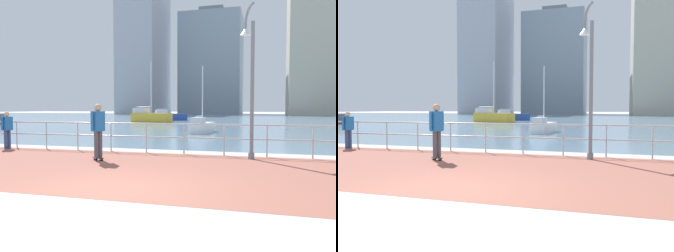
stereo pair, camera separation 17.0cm
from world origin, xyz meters
TOP-DOWN VIEW (x-y plane):
  - ground at (0.00, 40.00)m, footprint 220.00×220.00m
  - brick_paving at (0.00, 2.59)m, footprint 28.00×6.33m
  - harbor_water at (0.00, 50.76)m, footprint 180.00×88.00m
  - waterfront_railing at (-0.00, 5.76)m, footprint 25.25×0.06m
  - lamppost at (2.25, 5.31)m, footprint 0.53×0.76m
  - skateboarder at (-2.16, 3.52)m, footprint 0.41×0.55m
  - bystander at (-7.16, 5.41)m, footprint 0.29×0.56m
  - sailboat_ivory at (-1.32, 16.18)m, footprint 1.25×3.18m
  - sailboat_yellow at (-9.62, 37.50)m, footprint 4.20×3.28m
  - sailboat_white at (-10.18, 31.30)m, footprint 5.13×3.06m
  - tower_glass at (-12.91, 92.70)m, footprint 16.81×13.30m
  - tower_concrete at (13.32, 78.49)m, footprint 12.84×15.32m
  - tower_brick at (-30.40, 84.39)m, footprint 10.43×16.87m

SIDE VIEW (x-z plane):
  - ground at x=0.00m, z-range 0.00..0.00m
  - harbor_water at x=0.00m, z-range 0.00..0.00m
  - brick_paving at x=0.00m, z-range 0.00..0.01m
  - sailboat_ivory at x=-1.32m, z-range -1.76..2.59m
  - sailboat_yellow at x=-9.62m, z-range -2.36..3.47m
  - sailboat_white at x=-10.18m, z-range -2.79..4.10m
  - waterfront_railing at x=0.00m, z-range 0.21..1.28m
  - bystander at x=-7.16m, z-range 0.12..1.59m
  - skateboarder at x=-2.16m, z-range 0.18..1.91m
  - lamppost at x=2.25m, z-range 0.26..5.15m
  - tower_glass at x=-12.91m, z-range -0.83..29.08m
  - tower_concrete at x=13.32m, z-range -0.83..30.43m
  - tower_brick at x=-30.40m, z-range -0.83..34.71m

